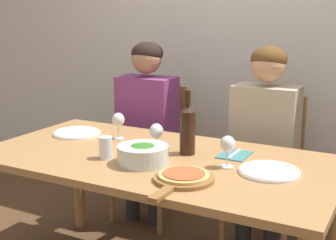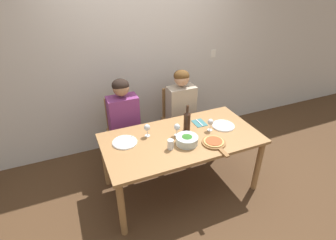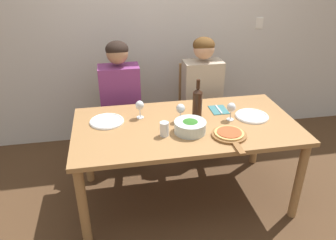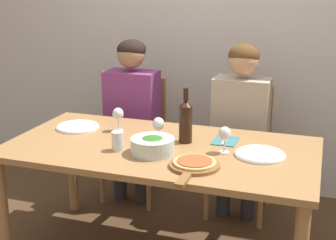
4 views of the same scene
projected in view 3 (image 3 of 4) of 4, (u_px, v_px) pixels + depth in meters
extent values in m
plane|color=#4C331E|center=(184.00, 196.00, 2.93)|extent=(40.00, 40.00, 0.00)
cube|color=silver|center=(160.00, 17.00, 3.39)|extent=(10.00, 0.05, 2.70)
cube|color=white|center=(260.00, 23.00, 3.59)|extent=(0.08, 0.01, 0.12)
cube|color=#9E7042|center=(186.00, 126.00, 2.61)|extent=(1.77, 0.91, 0.04)
cylinder|color=#9E7042|center=(83.00, 208.00, 2.29)|extent=(0.07, 0.07, 0.69)
cylinder|color=#9E7042|center=(299.00, 181.00, 2.56)|extent=(0.07, 0.07, 0.69)
cylinder|color=#9E7042|center=(87.00, 149.00, 2.99)|extent=(0.07, 0.07, 0.69)
cylinder|color=#9E7042|center=(257.00, 133.00, 3.25)|extent=(0.07, 0.07, 0.69)
cube|color=#9E7042|center=(122.00, 119.00, 3.30)|extent=(0.42, 0.42, 0.04)
cube|color=#9E7042|center=(119.00, 89.00, 3.35)|extent=(0.38, 0.03, 0.46)
cylinder|color=#9E7042|center=(105.00, 150.00, 3.21)|extent=(0.04, 0.04, 0.43)
cylinder|color=#9E7042|center=(144.00, 146.00, 3.27)|extent=(0.04, 0.04, 0.43)
cylinder|color=#9E7042|center=(105.00, 132.00, 3.54)|extent=(0.04, 0.04, 0.43)
cylinder|color=#9E7042|center=(140.00, 128.00, 3.60)|extent=(0.04, 0.04, 0.43)
cube|color=#9E7042|center=(200.00, 112.00, 3.43)|extent=(0.42, 0.42, 0.04)
cube|color=#9E7042|center=(196.00, 84.00, 3.48)|extent=(0.38, 0.03, 0.46)
cylinder|color=#9E7042|center=(186.00, 142.00, 3.34)|extent=(0.04, 0.04, 0.43)
cylinder|color=#9E7042|center=(222.00, 139.00, 3.40)|extent=(0.04, 0.04, 0.43)
cylinder|color=#9E7042|center=(178.00, 125.00, 3.67)|extent=(0.04, 0.04, 0.43)
cylinder|color=#9E7042|center=(211.00, 122.00, 3.73)|extent=(0.04, 0.04, 0.43)
cylinder|color=#28282D|center=(115.00, 142.00, 3.31)|extent=(0.10, 0.10, 0.47)
cylinder|color=#28282D|center=(133.00, 140.00, 3.34)|extent=(0.10, 0.10, 0.47)
cube|color=#7A3370|center=(120.00, 93.00, 3.15)|extent=(0.38, 0.22, 0.54)
cylinder|color=#7A3370|center=(101.00, 120.00, 2.97)|extent=(0.07, 0.31, 0.14)
cylinder|color=#7A3370|center=(144.00, 116.00, 3.03)|extent=(0.07, 0.31, 0.14)
sphere|color=#9E7051|center=(117.00, 53.00, 2.97)|extent=(0.20, 0.20, 0.20)
ellipsoid|color=black|center=(117.00, 49.00, 2.96)|extent=(0.21, 0.21, 0.15)
cylinder|color=#28282D|center=(193.00, 135.00, 3.44)|extent=(0.10, 0.10, 0.47)
cylinder|color=#28282D|center=(209.00, 133.00, 3.47)|extent=(0.10, 0.10, 0.47)
cube|color=tan|center=(202.00, 87.00, 3.28)|extent=(0.38, 0.22, 0.54)
cylinder|color=tan|center=(188.00, 113.00, 3.10)|extent=(0.07, 0.31, 0.14)
cylinder|color=tan|center=(228.00, 109.00, 3.16)|extent=(0.07, 0.31, 0.14)
sphere|color=tan|center=(204.00, 49.00, 3.10)|extent=(0.20, 0.20, 0.20)
ellipsoid|color=#563819|center=(204.00, 45.00, 3.09)|extent=(0.21, 0.21, 0.15)
cylinder|color=black|center=(197.00, 105.00, 2.66)|extent=(0.08, 0.08, 0.22)
cone|color=black|center=(198.00, 90.00, 2.61)|extent=(0.08, 0.08, 0.03)
cylinder|color=black|center=(198.00, 84.00, 2.58)|extent=(0.03, 0.03, 0.08)
cylinder|color=silver|center=(190.00, 127.00, 2.47)|extent=(0.24, 0.24, 0.09)
ellipsoid|color=#2D6B23|center=(190.00, 126.00, 2.46)|extent=(0.20, 0.20, 0.10)
cylinder|color=white|center=(107.00, 122.00, 2.62)|extent=(0.27, 0.27, 0.01)
torus|color=white|center=(107.00, 121.00, 2.62)|extent=(0.27, 0.27, 0.02)
cylinder|color=white|center=(252.00, 116.00, 2.71)|extent=(0.27, 0.27, 0.01)
torus|color=white|center=(252.00, 116.00, 2.70)|extent=(0.27, 0.27, 0.02)
cylinder|color=brown|center=(229.00, 135.00, 2.43)|extent=(0.26, 0.26, 0.02)
cube|color=brown|center=(239.00, 149.00, 2.25)|extent=(0.04, 0.14, 0.02)
cylinder|color=tan|center=(229.00, 133.00, 2.42)|extent=(0.22, 0.22, 0.01)
cylinder|color=#AD4C28|center=(229.00, 132.00, 2.42)|extent=(0.18, 0.18, 0.01)
cylinder|color=silver|center=(140.00, 117.00, 2.70)|extent=(0.06, 0.06, 0.01)
cylinder|color=silver|center=(140.00, 113.00, 2.68)|extent=(0.01, 0.01, 0.07)
ellipsoid|color=silver|center=(140.00, 105.00, 2.65)|extent=(0.07, 0.07, 0.08)
ellipsoid|color=maroon|center=(140.00, 107.00, 2.65)|extent=(0.06, 0.06, 0.03)
cylinder|color=silver|center=(230.00, 119.00, 2.66)|extent=(0.06, 0.06, 0.01)
cylinder|color=silver|center=(231.00, 115.00, 2.64)|extent=(0.01, 0.01, 0.07)
ellipsoid|color=silver|center=(231.00, 107.00, 2.61)|extent=(0.07, 0.07, 0.08)
ellipsoid|color=maroon|center=(231.00, 109.00, 2.62)|extent=(0.06, 0.06, 0.03)
cylinder|color=silver|center=(180.00, 121.00, 2.64)|extent=(0.06, 0.06, 0.01)
cylinder|color=silver|center=(180.00, 116.00, 2.62)|extent=(0.01, 0.01, 0.07)
ellipsoid|color=silver|center=(181.00, 108.00, 2.59)|extent=(0.07, 0.07, 0.08)
ellipsoid|color=maroon|center=(181.00, 110.00, 2.60)|extent=(0.06, 0.06, 0.03)
cylinder|color=silver|center=(164.00, 129.00, 2.41)|extent=(0.07, 0.07, 0.11)
cube|color=#387075|center=(219.00, 110.00, 2.82)|extent=(0.14, 0.18, 0.01)
cube|color=silver|center=(219.00, 109.00, 2.82)|extent=(0.01, 0.17, 0.01)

